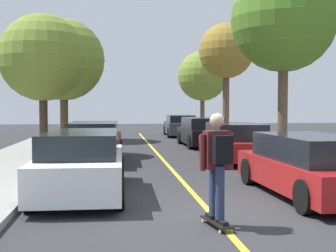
{
  "coord_description": "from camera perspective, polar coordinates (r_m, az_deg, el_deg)",
  "views": [
    {
      "loc": [
        -1.74,
        -7.75,
        1.96
      ],
      "look_at": [
        -0.03,
        6.38,
        1.3
      ],
      "focal_mm": 47.72,
      "sensor_mm": 36.0,
      "label": 1
    }
  ],
  "objects": [
    {
      "name": "street_tree_left_nearest",
      "position": [
        18.09,
        -15.71,
        8.36
      ],
      "size": [
        3.36,
        3.36,
        5.35
      ],
      "color": "#3D2D1E",
      "rests_on": "sidewalk_left"
    },
    {
      "name": "parked_car_right_near",
      "position": [
        15.81,
        8.5,
        -2.1
      ],
      "size": [
        2.04,
        4.24,
        1.34
      ],
      "color": "maroon",
      "rests_on": "ground"
    },
    {
      "name": "skateboard",
      "position": [
        7.37,
        6.21,
        -12.09
      ],
      "size": [
        0.38,
        0.87,
        0.1
      ],
      "color": "black",
      "rests_on": "ground"
    },
    {
      "name": "street_tree_right_near",
      "position": [
        25.36,
        7.45,
        9.39
      ],
      "size": [
        3.07,
        3.07,
        6.4
      ],
      "color": "brown",
      "rests_on": "sidewalk_right"
    },
    {
      "name": "parked_car_right_far",
      "position": [
        21.51,
        4.36,
        -0.78
      ],
      "size": [
        1.93,
        4.3,
        1.37
      ],
      "color": "black",
      "rests_on": "ground"
    },
    {
      "name": "street_tree_left_near",
      "position": [
        25.26,
        -13.19,
        8.2
      ],
      "size": [
        4.46,
        4.46,
        6.55
      ],
      "color": "#4C3823",
      "rests_on": "sidewalk_left"
    },
    {
      "name": "parked_car_right_farthest",
      "position": [
        28.54,
        1.56,
        0.05
      ],
      "size": [
        2.01,
        4.48,
        1.35
      ],
      "color": "#38383D",
      "rests_on": "ground"
    },
    {
      "name": "street_tree_right_far",
      "position": [
        31.8,
        4.43,
        6.36
      ],
      "size": [
        3.52,
        3.52,
        5.67
      ],
      "color": "brown",
      "rests_on": "sidewalk_right"
    },
    {
      "name": "parked_car_left_near",
      "position": [
        15.72,
        -9.45,
        -2.05
      ],
      "size": [
        2.02,
        4.71,
        1.38
      ],
      "color": "maroon",
      "rests_on": "ground"
    },
    {
      "name": "parked_car_right_nearest",
      "position": [
        10.13,
        17.67,
        -4.86
      ],
      "size": [
        1.99,
        4.57,
        1.32
      ],
      "color": "maroon",
      "rests_on": "ground"
    },
    {
      "name": "street_tree_right_nearest",
      "position": [
        17.38,
        14.56,
        13.0
      ],
      "size": [
        3.88,
        3.88,
        6.94
      ],
      "color": "brown",
      "rests_on": "sidewalk_right"
    },
    {
      "name": "center_line",
      "position": [
        12.04,
        1.53,
        -6.72
      ],
      "size": [
        0.12,
        39.2,
        0.01
      ],
      "primitive_type": "cube",
      "color": "gold",
      "rests_on": "ground"
    },
    {
      "name": "ground",
      "position": [
        8.18,
        5.7,
        -11.24
      ],
      "size": [
        80.0,
        80.0,
        0.0
      ],
      "primitive_type": "plane",
      "color": "#2D2D30"
    },
    {
      "name": "parked_car_left_nearest",
      "position": [
        10.01,
        -10.93,
        -4.67
      ],
      "size": [
        1.9,
        4.54,
        1.39
      ],
      "color": "white",
      "rests_on": "ground"
    },
    {
      "name": "skateboarder",
      "position": [
        7.15,
        6.36,
        -4.36
      ],
      "size": [
        0.59,
        0.71,
        1.73
      ],
      "color": "black",
      "rests_on": "skateboard"
    }
  ]
}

